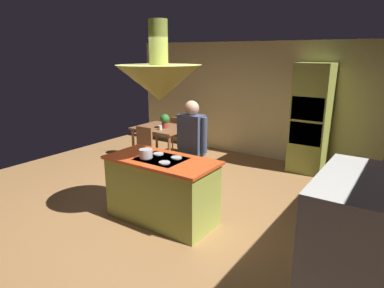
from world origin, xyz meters
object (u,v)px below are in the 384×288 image
(cooking_pot_on_cooktop, at_px, (146,154))
(person_at_island, at_px, (192,147))
(cup_on_table, at_px, (160,128))
(chair_by_back_wall, at_px, (181,133))
(potted_plant_on_table, at_px, (165,120))
(chair_facing_island, at_px, (141,146))
(kitchen_island, at_px, (162,189))
(oven_tower, at_px, (311,119))
(dining_table, at_px, (162,132))

(cooking_pot_on_cooktop, bearing_deg, person_at_island, 74.57)
(cup_on_table, relative_size, cooking_pot_on_cooktop, 0.50)
(chair_by_back_wall, height_order, potted_plant_on_table, potted_plant_on_table)
(cup_on_table, bearing_deg, chair_by_back_wall, 98.82)
(chair_by_back_wall, height_order, cup_on_table, chair_by_back_wall)
(chair_facing_island, relative_size, cup_on_table, 9.67)
(kitchen_island, relative_size, potted_plant_on_table, 5.21)
(oven_tower, distance_m, chair_facing_island, 3.38)
(chair_facing_island, xyz_separation_m, cup_on_table, (0.14, 0.45, 0.30))
(chair_facing_island, xyz_separation_m, chair_by_back_wall, (0.00, 1.35, 0.00))
(person_at_island, height_order, potted_plant_on_table, person_at_island)
(cup_on_table, bearing_deg, chair_facing_island, -107.32)
(chair_by_back_wall, xyz_separation_m, cooking_pot_on_cooktop, (1.54, -2.90, 0.49))
(cup_on_table, distance_m, cooking_pot_on_cooktop, 2.45)
(chair_by_back_wall, relative_size, cooking_pot_on_cooktop, 4.83)
(potted_plant_on_table, xyz_separation_m, cooking_pot_on_cooktop, (1.43, -2.20, 0.06))
(potted_plant_on_table, bearing_deg, oven_tower, 23.53)
(person_at_island, bearing_deg, dining_table, 140.58)
(person_at_island, xyz_separation_m, chair_facing_island, (-1.76, 0.77, -0.43))
(dining_table, height_order, chair_by_back_wall, chair_by_back_wall)
(dining_table, distance_m, person_at_island, 2.29)
(person_at_island, distance_m, chair_by_back_wall, 2.78)
(oven_tower, height_order, dining_table, oven_tower)
(chair_facing_island, distance_m, chair_by_back_wall, 1.35)
(person_at_island, xyz_separation_m, cup_on_table, (-1.62, 1.22, -0.13))
(oven_tower, bearing_deg, kitchen_island, -108.74)
(oven_tower, distance_m, chair_by_back_wall, 2.89)
(oven_tower, xyz_separation_m, person_at_island, (-1.04, -2.59, -0.13))
(dining_table, relative_size, chair_facing_island, 1.27)
(kitchen_island, height_order, cooking_pot_on_cooktop, cooking_pot_on_cooktop)
(cooking_pot_on_cooktop, bearing_deg, potted_plant_on_table, 123.08)
(dining_table, relative_size, potted_plant_on_table, 3.70)
(dining_table, height_order, chair_facing_island, chair_facing_island)
(oven_tower, xyz_separation_m, potted_plant_on_table, (-2.69, -1.17, -0.14))
(oven_tower, height_order, cooking_pot_on_cooktop, oven_tower)
(chair_facing_island, distance_m, potted_plant_on_table, 0.78)
(chair_by_back_wall, relative_size, potted_plant_on_table, 2.90)
(oven_tower, height_order, chair_by_back_wall, oven_tower)
(kitchen_island, height_order, person_at_island, person_at_island)
(chair_by_back_wall, bearing_deg, potted_plant_on_table, 98.65)
(kitchen_island, relative_size, person_at_island, 0.95)
(oven_tower, xyz_separation_m, dining_table, (-2.80, -1.14, -0.40))
(oven_tower, height_order, chair_facing_island, oven_tower)
(oven_tower, relative_size, dining_table, 1.92)
(kitchen_island, height_order, cup_on_table, kitchen_island)
(oven_tower, relative_size, potted_plant_on_table, 7.09)
(kitchen_island, relative_size, cup_on_table, 17.35)
(kitchen_island, bearing_deg, dining_table, 128.99)
(chair_facing_island, relative_size, cooking_pot_on_cooktop, 4.83)
(kitchen_island, height_order, dining_table, kitchen_island)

